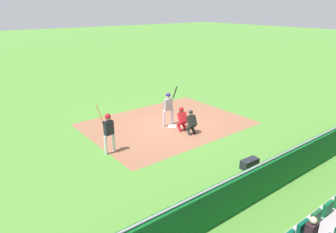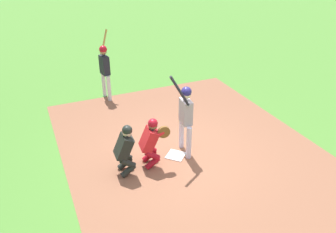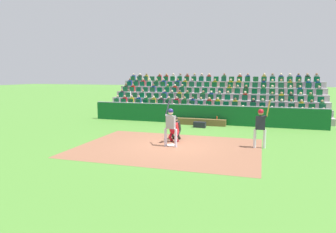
# 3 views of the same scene
# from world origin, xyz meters

# --- Properties ---
(ground_plane) EXTENTS (160.00, 160.00, 0.00)m
(ground_plane) POSITION_xyz_m (0.00, 0.00, 0.00)
(ground_plane) COLOR #4D8632
(infield_dirt_patch) EXTENTS (8.67, 6.61, 0.01)m
(infield_dirt_patch) POSITION_xyz_m (0.00, 0.50, 0.00)
(infield_dirt_patch) COLOR #8D5941
(infield_dirt_patch) RESTS_ON ground_plane
(home_plate_marker) EXTENTS (0.62, 0.62, 0.02)m
(home_plate_marker) POSITION_xyz_m (0.00, 0.00, 0.02)
(home_plate_marker) COLOR white
(home_plate_marker) RESTS_ON infield_dirt_patch
(batter_at_plate) EXTENTS (0.67, 0.66, 2.29)m
(batter_at_plate) POSITION_xyz_m (-0.05, 0.28, 1.17)
(batter_at_plate) COLOR silver
(batter_at_plate) RESTS_ON ground_plane
(catcher_crouching) EXTENTS (0.50, 0.72, 1.29)m
(catcher_crouching) POSITION_xyz_m (0.11, -0.69, 0.72)
(catcher_crouching) COLOR #A9111F
(catcher_crouching) RESTS_ON ground_plane
(home_plate_umpire) EXTENTS (0.48, 0.47, 1.29)m
(home_plate_umpire) POSITION_xyz_m (0.17, -1.36, 0.70)
(home_plate_umpire) COLOR black
(home_plate_umpire) RESTS_ON ground_plane
(dugout_wall) EXTENTS (16.51, 0.24, 1.37)m
(dugout_wall) POSITION_xyz_m (0.00, -6.94, 0.66)
(dugout_wall) COLOR #0D5420
(dugout_wall) RESTS_ON ground_plane
(dugout_bench) EXTENTS (3.66, 0.40, 0.44)m
(dugout_bench) POSITION_xyz_m (-0.01, -6.39, 0.22)
(dugout_bench) COLOR brown
(dugout_bench) RESTS_ON ground_plane
(water_bottle_on_bench) EXTENTS (0.07, 0.07, 0.22)m
(water_bottle_on_bench) POSITION_xyz_m (-1.22, -6.48, 0.55)
(water_bottle_on_bench) COLOR #DB4524
(water_bottle_on_bench) RESTS_ON dugout_bench
(equipment_duffel_bag) EXTENTS (0.81, 0.40, 0.38)m
(equipment_duffel_bag) POSITION_xyz_m (-0.26, -5.43, 0.19)
(equipment_duffel_bag) COLOR black
(equipment_duffel_bag) RESTS_ON ground_plane
(on_deck_batter) EXTENTS (0.72, 0.43, 2.30)m
(on_deck_batter) POSITION_xyz_m (-4.17, -0.77, 1.18)
(on_deck_batter) COLOR silver
(on_deck_batter) RESTS_ON ground_plane
(bleacher_stand) EXTENTS (17.79, 5.20, 3.59)m
(bleacher_stand) POSITION_xyz_m (-0.01, -12.05, 1.08)
(bleacher_stand) COLOR #A79AA1
(bleacher_stand) RESTS_ON ground_plane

